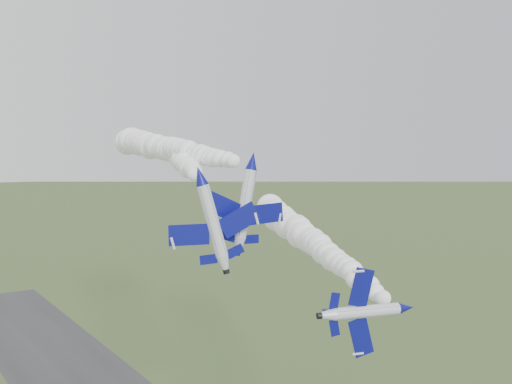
% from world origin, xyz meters
% --- Properties ---
extents(jet_lead, '(5.59, 10.95, 9.26)m').
position_xyz_m(jet_lead, '(13.21, -2.02, 29.65)').
color(jet_lead, silver).
extents(smoke_trail_jet_lead, '(23.47, 58.31, 5.66)m').
position_xyz_m(smoke_trail_jet_lead, '(24.62, 27.77, 32.30)').
color(smoke_trail_jet_lead, white).
extents(jet_pair_left, '(10.55, 12.52, 3.98)m').
position_xyz_m(jet_pair_left, '(-2.39, 15.09, 43.66)').
color(jet_pair_left, silver).
extents(smoke_trail_jet_pair_left, '(28.01, 58.62, 4.70)m').
position_xyz_m(smoke_trail_jet_pair_left, '(10.87, 46.63, 45.68)').
color(smoke_trail_jet_pair_left, white).
extents(jet_pair_right, '(10.57, 12.72, 3.51)m').
position_xyz_m(jet_pair_right, '(4.77, 14.84, 45.31)').
color(jet_pair_right, silver).
extents(smoke_trail_jet_pair_right, '(14.20, 62.81, 5.61)m').
position_xyz_m(smoke_trail_jet_pair_right, '(9.63, 48.65, 47.18)').
color(smoke_trail_jet_pair_right, white).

